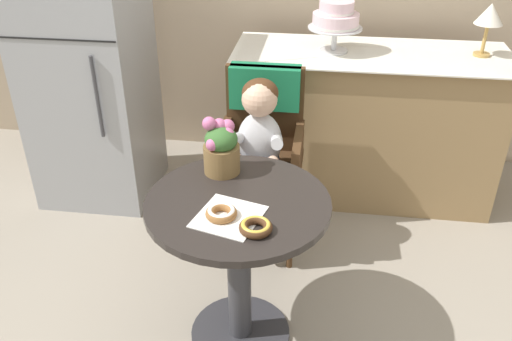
{
  "coord_description": "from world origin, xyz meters",
  "views": [
    {
      "loc": [
        0.3,
        -1.69,
        1.87
      ],
      "look_at": [
        0.05,
        0.15,
        0.77
      ],
      "focal_mm": 37.92,
      "sensor_mm": 36.0,
      "label": 1
    }
  ],
  "objects_px": {
    "seated_child": "(258,138)",
    "donut_front": "(221,213)",
    "cafe_table": "(239,244)",
    "donut_mid": "(256,227)",
    "wicker_chair": "(262,131)",
    "tiered_cake_stand": "(336,19)",
    "flower_vase": "(221,147)",
    "table_lamp": "(490,16)",
    "refrigerator": "(87,60)"
  },
  "relations": [
    {
      "from": "wicker_chair",
      "to": "refrigerator",
      "type": "distance_m",
      "value": 1.12
    },
    {
      "from": "donut_front",
      "to": "table_lamp",
      "type": "xyz_separation_m",
      "value": [
        1.18,
        1.45,
        0.38
      ]
    },
    {
      "from": "wicker_chair",
      "to": "flower_vase",
      "type": "distance_m",
      "value": 0.6
    },
    {
      "from": "cafe_table",
      "to": "donut_mid",
      "type": "bearing_deg",
      "value": -62.53
    },
    {
      "from": "refrigerator",
      "to": "table_lamp",
      "type": "bearing_deg",
      "value": 6.07
    },
    {
      "from": "cafe_table",
      "to": "seated_child",
      "type": "height_order",
      "value": "seated_child"
    },
    {
      "from": "table_lamp",
      "to": "refrigerator",
      "type": "bearing_deg",
      "value": -173.93
    },
    {
      "from": "cafe_table",
      "to": "refrigerator",
      "type": "xyz_separation_m",
      "value": [
        -1.05,
        1.1,
        0.34
      ]
    },
    {
      "from": "wicker_chair",
      "to": "tiered_cake_stand",
      "type": "xyz_separation_m",
      "value": [
        0.33,
        0.53,
        0.44
      ]
    },
    {
      "from": "wicker_chair",
      "to": "seated_child",
      "type": "height_order",
      "value": "seated_child"
    },
    {
      "from": "seated_child",
      "to": "flower_vase",
      "type": "bearing_deg",
      "value": -103.97
    },
    {
      "from": "wicker_chair",
      "to": "donut_mid",
      "type": "relative_size",
      "value": 7.99
    },
    {
      "from": "seated_child",
      "to": "flower_vase",
      "type": "height_order",
      "value": "same"
    },
    {
      "from": "wicker_chair",
      "to": "seated_child",
      "type": "xyz_separation_m",
      "value": [
        -0.0,
        -0.16,
        0.04
      ]
    },
    {
      "from": "seated_child",
      "to": "refrigerator",
      "type": "xyz_separation_m",
      "value": [
        -1.05,
        0.49,
        0.17
      ]
    },
    {
      "from": "donut_mid",
      "to": "table_lamp",
      "type": "height_order",
      "value": "table_lamp"
    },
    {
      "from": "cafe_table",
      "to": "donut_mid",
      "type": "xyz_separation_m",
      "value": [
        0.09,
        -0.18,
        0.23
      ]
    },
    {
      "from": "wicker_chair",
      "to": "tiered_cake_stand",
      "type": "bearing_deg",
      "value": 57.13
    },
    {
      "from": "cafe_table",
      "to": "seated_child",
      "type": "xyz_separation_m",
      "value": [
        -0.0,
        0.61,
        0.17
      ]
    },
    {
      "from": "cafe_table",
      "to": "wicker_chair",
      "type": "xyz_separation_m",
      "value": [
        -0.0,
        0.77,
        0.13
      ]
    },
    {
      "from": "donut_front",
      "to": "flower_vase",
      "type": "relative_size",
      "value": 0.48
    },
    {
      "from": "donut_front",
      "to": "donut_mid",
      "type": "distance_m",
      "value": 0.15
    },
    {
      "from": "wicker_chair",
      "to": "flower_vase",
      "type": "height_order",
      "value": "flower_vase"
    },
    {
      "from": "seated_child",
      "to": "table_lamp",
      "type": "height_order",
      "value": "table_lamp"
    },
    {
      "from": "flower_vase",
      "to": "tiered_cake_stand",
      "type": "bearing_deg",
      "value": 68.3
    },
    {
      "from": "cafe_table",
      "to": "donut_front",
      "type": "relative_size",
      "value": 6.17
    },
    {
      "from": "seated_child",
      "to": "table_lamp",
      "type": "bearing_deg",
      "value": 32.33
    },
    {
      "from": "donut_front",
      "to": "wicker_chair",
      "type": "bearing_deg",
      "value": 87.43
    },
    {
      "from": "cafe_table",
      "to": "wicker_chair",
      "type": "height_order",
      "value": "wicker_chair"
    },
    {
      "from": "flower_vase",
      "to": "table_lamp",
      "type": "distance_m",
      "value": 1.7
    },
    {
      "from": "table_lamp",
      "to": "wicker_chair",
      "type": "bearing_deg",
      "value": -153.58
    },
    {
      "from": "seated_child",
      "to": "donut_mid",
      "type": "height_order",
      "value": "seated_child"
    },
    {
      "from": "flower_vase",
      "to": "table_lamp",
      "type": "xyz_separation_m",
      "value": [
        1.24,
        1.12,
        0.28
      ]
    },
    {
      "from": "flower_vase",
      "to": "refrigerator",
      "type": "bearing_deg",
      "value": 136.84
    },
    {
      "from": "donut_front",
      "to": "table_lamp",
      "type": "height_order",
      "value": "table_lamp"
    },
    {
      "from": "cafe_table",
      "to": "wicker_chair",
      "type": "bearing_deg",
      "value": 90.12
    },
    {
      "from": "cafe_table",
      "to": "donut_front",
      "type": "xyz_separation_m",
      "value": [
        -0.04,
        -0.11,
        0.23
      ]
    },
    {
      "from": "donut_mid",
      "to": "flower_vase",
      "type": "xyz_separation_m",
      "value": [
        -0.2,
        0.39,
        0.09
      ]
    },
    {
      "from": "seated_child",
      "to": "tiered_cake_stand",
      "type": "height_order",
      "value": "tiered_cake_stand"
    },
    {
      "from": "donut_front",
      "to": "tiered_cake_stand",
      "type": "xyz_separation_m",
      "value": [
        0.37,
        1.41,
        0.34
      ]
    },
    {
      "from": "table_lamp",
      "to": "refrigerator",
      "type": "relative_size",
      "value": 0.17
    },
    {
      "from": "cafe_table",
      "to": "table_lamp",
      "type": "bearing_deg",
      "value": 49.42
    },
    {
      "from": "cafe_table",
      "to": "seated_child",
      "type": "relative_size",
      "value": 0.99
    },
    {
      "from": "seated_child",
      "to": "donut_front",
      "type": "relative_size",
      "value": 6.23
    },
    {
      "from": "seated_child",
      "to": "donut_front",
      "type": "distance_m",
      "value": 0.73
    },
    {
      "from": "donut_mid",
      "to": "seated_child",
      "type": "bearing_deg",
      "value": 96.92
    },
    {
      "from": "cafe_table",
      "to": "tiered_cake_stand",
      "type": "xyz_separation_m",
      "value": [
        0.33,
        1.3,
        0.58
      ]
    },
    {
      "from": "wicker_chair",
      "to": "tiered_cake_stand",
      "type": "distance_m",
      "value": 0.77
    },
    {
      "from": "flower_vase",
      "to": "donut_front",
      "type": "bearing_deg",
      "value": -79.57
    },
    {
      "from": "seated_child",
      "to": "flower_vase",
      "type": "xyz_separation_m",
      "value": [
        -0.1,
        -0.4,
        0.15
      ]
    }
  ]
}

